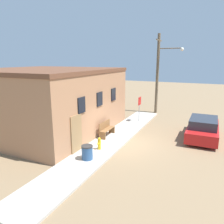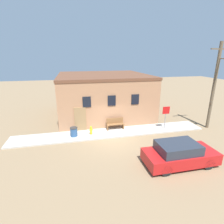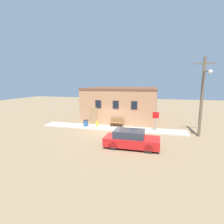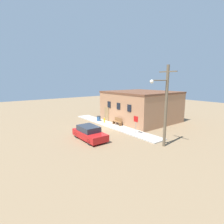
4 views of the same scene
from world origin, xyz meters
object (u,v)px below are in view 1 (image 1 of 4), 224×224
trash_bin (87,152)px  utility_pole (159,71)px  stop_sign (139,104)px  fire_hydrant (99,143)px  parked_car (203,128)px  bench (106,129)px

trash_bin → utility_pole: (12.07, -0.74, 3.55)m
stop_sign → fire_hydrant: bearing=177.9°
trash_bin → parked_car: size_ratio=0.17×
bench → fire_hydrant: bearing=-163.7°
fire_hydrant → bench: (2.21, 0.65, 0.12)m
utility_pole → stop_sign: bearing=172.6°
fire_hydrant → utility_pole: (10.68, -0.78, 3.57)m
parked_car → trash_bin: bearing=139.7°
stop_sign → bench: stop_sign is taller
stop_sign → trash_bin: (-7.95, 0.21, -1.06)m
fire_hydrant → stop_sign: 6.65m
stop_sign → parked_car: (-1.81, -5.00, -0.85)m
utility_pole → bench: bearing=170.5°
utility_pole → parked_car: (-5.93, -4.47, -3.35)m
trash_bin → parked_car: parked_car is taller
trash_bin → parked_car: (6.14, -5.20, 0.20)m
fire_hydrant → parked_car: parked_car is taller
fire_hydrant → bench: size_ratio=0.47×
trash_bin → parked_car: 8.05m
fire_hydrant → utility_pole: utility_pole is taller
bench → stop_sign: bearing=-11.6°
bench → trash_bin: 3.67m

